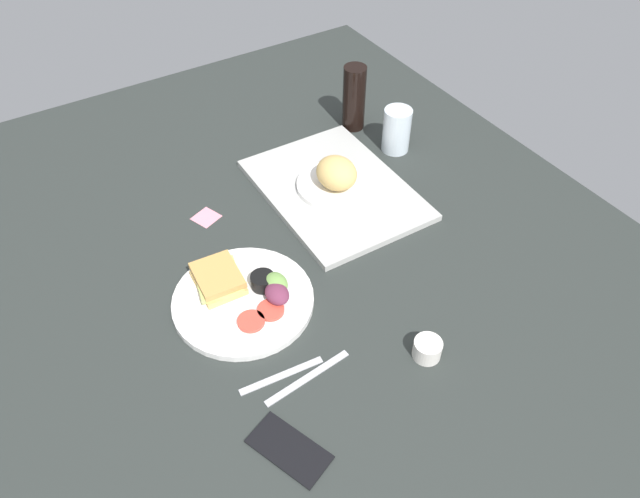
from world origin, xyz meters
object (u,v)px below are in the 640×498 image
Objects in this scene: sticky_note at (206,217)px; serving_tray at (335,189)px; drinking_glass at (397,130)px; fork at (282,375)px; espresso_cup at (427,349)px; knife at (308,377)px; bread_plate_near at (336,178)px; plate_with_salad at (243,295)px; cell_phone at (289,449)px; soda_bottle at (354,98)px.

serving_tray is at bearing 75.30° from sticky_note.
drinking_glass is 0.72× the size of fork.
espresso_cup reaches higher than knife.
bread_plate_near is 33.34cm from sticky_note.
espresso_cup is 28.58cm from fork.
plate_with_salad reaches higher than fork.
serving_tray is 2.37× the size of knife.
cell_phone is (13.61, -6.14, 0.15)cm from fork.
plate_with_salad is 70.75cm from soda_bottle.
soda_bottle reaches higher than knife.
fork is at bearing -112.17° from espresso_cup.
espresso_cup is 62.95cm from sticky_note.
soda_bottle is 100.58cm from cell_phone.
bread_plate_near is at bearing -9.29° from serving_tray.
fork is at bearing -52.82° from drinking_glass.
drinking_glass reaches higher than espresso_cup.
bread_plate_near is at bearing 46.35° from knife.
drinking_glass is 0.65× the size of knife.
serving_tray is 3.13× the size of cell_phone.
fork is (62.66, -58.81, -9.06)cm from soda_bottle.
fork is at bearing -43.68° from bread_plate_near.
serving_tray is 2.34× the size of bread_plate_near.
drinking_glass reaches higher than serving_tray.
drinking_glass is at bearing 88.44° from sticky_note.
bread_plate_near reaches higher than knife.
drinking_glass is (-6.82, 24.21, 5.34)cm from serving_tray.
drinking_glass is 16.05cm from soda_bottle.
espresso_cup is at bearing -13.00° from bread_plate_near.
soda_bottle reaches higher than espresso_cup.
bread_plate_near reaches higher than fork.
soda_bottle is 54.98cm from sticky_note.
bread_plate_near is 1.13× the size of fork.
knife is (43.53, -34.22, -0.55)cm from serving_tray.
cell_phone is (54.14, -44.35, -0.40)cm from serving_tray.
soda_bottle is (-22.13, 20.59, 8.51)cm from serving_tray.
fork is (40.53, -38.22, -0.55)cm from serving_tray.
sticky_note is at bearing 147.07° from cell_phone.
plate_with_salad is (19.26, -35.71, -3.39)cm from bread_plate_near.
espresso_cup reaches higher than serving_tray.
fork is at bearing 137.97° from knife.
cell_phone is (10.61, -10.14, 0.15)cm from knife.
fork is 5.00cm from knife.
bread_plate_near reaches higher than serving_tray.
soda_bottle is (-15.31, -3.62, 3.17)cm from drinking_glass.
bread_plate_near is 3.44× the size of espresso_cup.
espresso_cup is (51.30, -11.80, 1.20)cm from serving_tray.
drinking_glass is 0.85× the size of cell_phone.
fork is at bearing 134.15° from cell_phone.
bread_plate_near is (0.62, -0.10, 4.25)cm from serving_tray.
serving_tray is 25.72cm from drinking_glass.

